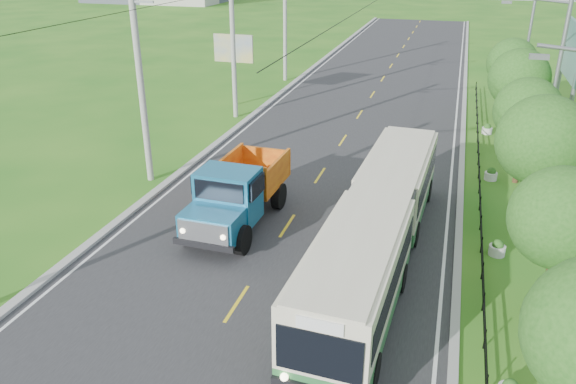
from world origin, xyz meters
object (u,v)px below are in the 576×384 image
at_px(streetlight_far, 526,43).
at_px(tree_second, 563,222).
at_px(pole_near, 141,82).
at_px(planter_mid, 491,175).
at_px(planter_near, 497,248).
at_px(pole_mid, 233,43).
at_px(planter_far, 487,129).
at_px(tree_fifth, 519,82).
at_px(tree_third, 543,145).
at_px(tree_fourth, 528,114).
at_px(dump_truck, 237,190).
at_px(billboard_right, 571,59).
at_px(pole_far, 285,21).
at_px(bus, 379,222).
at_px(billboard_left, 234,53).
at_px(tree_back, 512,65).
at_px(streetlight_mid, 551,89).

bearing_deg(streetlight_far, tree_second, -91.74).
bearing_deg(pole_near, planter_mid, 16.52).
bearing_deg(planter_near, pole_mid, 138.35).
bearing_deg(planter_far, planter_mid, -90.00).
bearing_deg(tree_fifth, planter_near, -95.08).
xyz_separation_m(pole_mid, tree_third, (18.12, -12.86, -1.11)).
xyz_separation_m(tree_fifth, planter_near, (-1.26, -14.14, -3.57)).
xyz_separation_m(pole_near, tree_third, (18.12, -0.86, -1.11)).
relative_size(tree_fourth, dump_truck, 0.79).
bearing_deg(billboard_right, dump_truck, -135.07).
relative_size(pole_far, bus, 0.64).
relative_size(planter_near, dump_truck, 0.10).
xyz_separation_m(pole_far, tree_fourth, (18.12, -18.86, -1.51)).
xyz_separation_m(planter_near, billboard_left, (-18.10, 18.00, 3.58)).
distance_m(tree_back, billboard_left, 19.48).
height_order(planter_near, bus, bus).
relative_size(tree_fourth, tree_fifth, 0.93).
height_order(tree_back, streetlight_far, streetlight_far).
bearing_deg(pole_far, tree_back, -20.74).
bearing_deg(pole_mid, bus, -54.01).
bearing_deg(dump_truck, tree_back, 61.36).
distance_m(tree_second, billboard_right, 18.12).
relative_size(tree_third, dump_truck, 0.88).
relative_size(streetlight_far, billboard_right, 1.24).
bearing_deg(streetlight_far, dump_truck, -119.68).
relative_size(tree_fourth, streetlight_mid, 0.60).
bearing_deg(planter_mid, tree_second, -83.95).
relative_size(pole_near, tree_second, 1.89).
bearing_deg(planter_mid, billboard_right, 58.34).
relative_size(planter_far, billboard_left, 0.13).
xyz_separation_m(tree_third, bus, (-5.71, -4.23, -2.17)).
distance_m(tree_fifth, tree_back, 6.00).
xyz_separation_m(billboard_left, dump_truck, (7.39, -18.37, -2.26)).
bearing_deg(tree_fourth, pole_far, 133.85).
distance_m(streetlight_mid, planter_far, 9.46).
bearing_deg(tree_third, pole_mid, 144.64).
relative_size(planter_far, bus, 0.04).
bearing_deg(streetlight_far, planter_near, -95.30).
relative_size(tree_second, planter_far, 7.91).
height_order(tree_fifth, tree_back, tree_fifth).
distance_m(tree_fourth, billboard_left, 21.72).
height_order(tree_third, billboard_left, tree_third).
bearing_deg(tree_second, planter_far, 93.62).
height_order(tree_second, dump_truck, tree_second).
bearing_deg(pole_near, tree_fifth, 31.59).
distance_m(pole_mid, dump_truck, 16.92).
height_order(billboard_left, billboard_right, billboard_right).
distance_m(pole_near, pole_mid, 12.00).
height_order(pole_near, tree_fifth, pole_near).
xyz_separation_m(pole_mid, tree_fifth, (18.12, -0.86, -1.24)).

